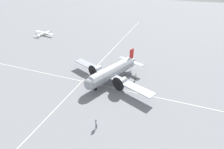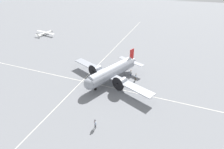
# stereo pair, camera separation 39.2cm
# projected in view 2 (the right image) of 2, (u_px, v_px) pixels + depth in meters

# --- Properties ---
(ground_plane) EXTENTS (300.00, 300.00, 0.00)m
(ground_plane) POSITION_uv_depth(u_px,v_px,m) (112.00, 81.00, 43.38)
(ground_plane) COLOR slate
(apron_line_eastwest) EXTENTS (120.00, 0.16, 0.01)m
(apron_line_eastwest) POSITION_uv_depth(u_px,v_px,m) (87.00, 76.00, 45.51)
(apron_line_eastwest) COLOR silver
(apron_line_eastwest) RESTS_ON ground_plane
(apron_line_northsouth) EXTENTS (0.16, 120.00, 0.01)m
(apron_line_northsouth) POSITION_uv_depth(u_px,v_px,m) (108.00, 87.00, 41.12)
(apron_line_northsouth) COLOR silver
(apron_line_northsouth) RESTS_ON ground_plane
(airliner_main) EXTENTS (16.75, 23.23, 6.15)m
(airliner_main) POSITION_uv_depth(u_px,v_px,m) (111.00, 72.00, 41.74)
(airliner_main) COLOR #9399A3
(airliner_main) RESTS_ON ground_plane
(crew_foreground) EXTENTS (0.39, 0.55, 1.76)m
(crew_foreground) POSITION_uv_depth(u_px,v_px,m) (95.00, 123.00, 29.85)
(crew_foreground) COLOR #2D2D33
(crew_foreground) RESTS_ON ground_plane
(passenger_boarding) EXTENTS (0.57, 0.37, 1.83)m
(passenger_boarding) POSITION_uv_depth(u_px,v_px,m) (131.00, 72.00, 44.76)
(passenger_boarding) COLOR navy
(passenger_boarding) RESTS_ON ground_plane
(ramp_agent) EXTENTS (0.47, 0.43, 1.76)m
(ramp_agent) POSITION_uv_depth(u_px,v_px,m) (136.00, 76.00, 43.15)
(ramp_agent) COLOR #473D2D
(ramp_agent) RESTS_ON ground_plane
(suitcase_near_door) EXTENTS (0.42, 0.17, 0.59)m
(suitcase_near_door) POSITION_uv_depth(u_px,v_px,m) (136.00, 77.00, 44.31)
(suitcase_near_door) COLOR #47331E
(suitcase_near_door) RESTS_ON ground_plane
(light_aircraft_distant) EXTENTS (7.77, 10.32, 1.99)m
(light_aircraft_distant) POSITION_uv_depth(u_px,v_px,m) (45.00, 33.00, 73.98)
(light_aircraft_distant) COLOR white
(light_aircraft_distant) RESTS_ON ground_plane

